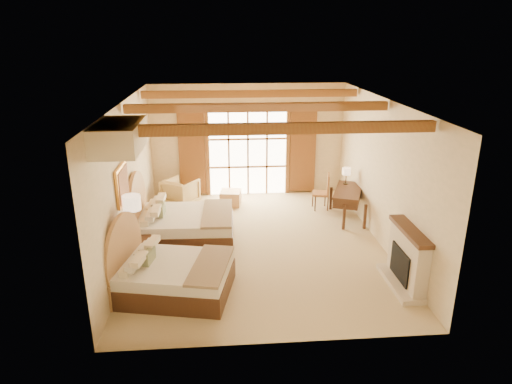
{
  "coord_description": "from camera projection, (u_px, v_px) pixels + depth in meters",
  "views": [
    {
      "loc": [
        -0.8,
        -9.31,
        4.52
      ],
      "look_at": [
        -0.03,
        0.2,
        1.18
      ],
      "focal_mm": 32.0,
      "sensor_mm": 36.0,
      "label": 1
    }
  ],
  "objects": [
    {
      "name": "painting",
      "position": [
        122.0,
        184.0,
        8.83
      ],
      "size": [
        0.06,
        0.95,
        0.75
      ],
      "color": "gold",
      "rests_on": "wall_left"
    },
    {
      "name": "desk_chair",
      "position": [
        321.0,
        198.0,
        12.3
      ],
      "size": [
        0.52,
        0.52,
        0.98
      ],
      "rotation": [
        0.0,
        0.0,
        -0.22
      ],
      "color": "olive",
      "rests_on": "floor"
    },
    {
      "name": "bed_near",
      "position": [
        167.0,
        274.0,
        8.25
      ],
      "size": [
        2.26,
        1.87,
        1.3
      ],
      "rotation": [
        0.0,
        0.0,
        -0.21
      ],
      "color": "#4F321E",
      "rests_on": "floor"
    },
    {
      "name": "fireplace",
      "position": [
        406.0,
        261.0,
        8.46
      ],
      "size": [
        0.46,
        1.4,
        1.16
      ],
      "color": "beige",
      "rests_on": "ground"
    },
    {
      "name": "ceiling_beams",
      "position": [
        258.0,
        107.0,
        9.3
      ],
      "size": [
        5.39,
        4.6,
        0.18
      ],
      "primitive_type": null,
      "color": "olive",
      "rests_on": "ceiling"
    },
    {
      "name": "wall_back",
      "position": [
        248.0,
        140.0,
        13.08
      ],
      "size": [
        5.5,
        0.0,
        5.5
      ],
      "primitive_type": "plane",
      "rotation": [
        1.57,
        0.0,
        0.0
      ],
      "color": "beige",
      "rests_on": "ground"
    },
    {
      "name": "nightstand",
      "position": [
        142.0,
        250.0,
        9.4
      ],
      "size": [
        0.59,
        0.59,
        0.55
      ],
      "primitive_type": "cube",
      "rotation": [
        0.0,
        0.0,
        0.38
      ],
      "color": "#4F321E",
      "rests_on": "floor"
    },
    {
      "name": "desk",
      "position": [
        347.0,
        203.0,
        11.6
      ],
      "size": [
        1.1,
        1.58,
        0.78
      ],
      "rotation": [
        0.0,
        0.0,
        -0.36
      ],
      "color": "#4F321E",
      "rests_on": "floor"
    },
    {
      "name": "wall_left",
      "position": [
        128.0,
        180.0,
        9.58
      ],
      "size": [
        0.0,
        7.0,
        7.0
      ],
      "primitive_type": "plane",
      "rotation": [
        1.57,
        0.0,
        1.57
      ],
      "color": "beige",
      "rests_on": "ground"
    },
    {
      "name": "armchair",
      "position": [
        181.0,
        192.0,
        12.52
      ],
      "size": [
        1.12,
        1.13,
        0.75
      ],
      "primitive_type": "imported",
      "rotation": [
        0.0,
        0.0,
        -3.73
      ],
      "color": "tan",
      "rests_on": "floor"
    },
    {
      "name": "floor_lamp",
      "position": [
        132.0,
        208.0,
        8.68
      ],
      "size": [
        0.34,
        0.34,
        1.61
      ],
      "color": "#362917",
      "rests_on": "floor"
    },
    {
      "name": "ceiling",
      "position": [
        258.0,
        101.0,
        9.26
      ],
      "size": [
        7.0,
        7.0,
        0.0
      ],
      "primitive_type": "plane",
      "rotation": [
        3.14,
        0.0,
        0.0
      ],
      "color": "#B07A35",
      "rests_on": "ground"
    },
    {
      "name": "desk_lamp",
      "position": [
        346.0,
        172.0,
        11.8
      ],
      "size": [
        0.22,
        0.22,
        0.44
      ],
      "color": "#362917",
      "rests_on": "desk"
    },
    {
      "name": "ottoman",
      "position": [
        231.0,
        198.0,
        12.62
      ],
      "size": [
        0.62,
        0.62,
        0.4
      ],
      "primitive_type": "cube",
      "rotation": [
        0.0,
        0.0,
        -0.16
      ],
      "color": "#B57A55",
      "rests_on": "floor"
    },
    {
      "name": "floor",
      "position": [
        258.0,
        244.0,
        10.32
      ],
      "size": [
        7.0,
        7.0,
        0.0
      ],
      "primitive_type": "plane",
      "color": "#CFB98C",
      "rests_on": "ground"
    },
    {
      "name": "wall_right",
      "position": [
        383.0,
        173.0,
        10.0
      ],
      "size": [
        0.0,
        7.0,
        7.0
      ],
      "primitive_type": "plane",
      "rotation": [
        1.57,
        0.0,
        -1.57
      ],
      "color": "beige",
      "rests_on": "ground"
    },
    {
      "name": "bed_far",
      "position": [
        178.0,
        224.0,
        10.31
      ],
      "size": [
        2.24,
        1.72,
        1.44
      ],
      "rotation": [
        0.0,
        0.0,
        -0.03
      ],
      "color": "#4F321E",
      "rests_on": "floor"
    },
    {
      "name": "canopy_valance",
      "position": [
        119.0,
        137.0,
        7.28
      ],
      "size": [
        0.7,
        1.4,
        0.45
      ],
      "primitive_type": "cube",
      "color": "#F6EBC1",
      "rests_on": "ceiling"
    },
    {
      "name": "french_doors",
      "position": [
        248.0,
        153.0,
        13.14
      ],
      "size": [
        3.95,
        0.08,
        2.6
      ],
      "color": "white",
      "rests_on": "ground"
    }
  ]
}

